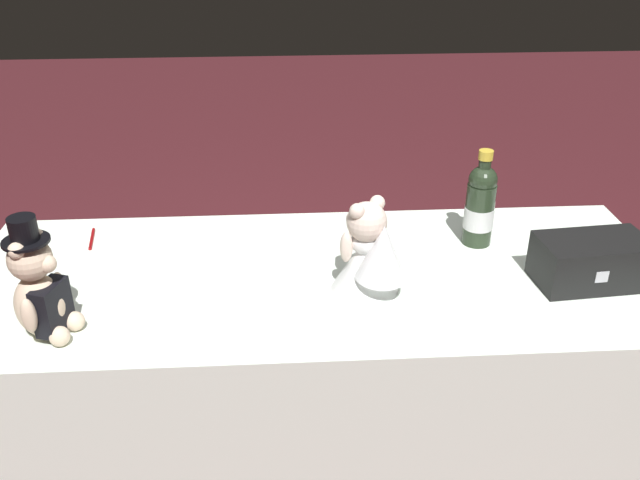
% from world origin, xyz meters
% --- Properties ---
extents(reception_table, '(1.85, 0.74, 0.79)m').
position_xyz_m(reception_table, '(0.00, 0.00, 0.39)').
color(reception_table, white).
rests_on(reception_table, ground_plane).
extents(teddy_bear_groom, '(0.14, 0.14, 0.29)m').
position_xyz_m(teddy_bear_groom, '(-0.63, -0.23, 0.91)').
color(teddy_bear_groom, beige).
rests_on(teddy_bear_groom, reception_table).
extents(teddy_bear_bride, '(0.21, 0.22, 0.25)m').
position_xyz_m(teddy_bear_bride, '(0.12, -0.09, 0.90)').
color(teddy_bear_bride, white).
rests_on(teddy_bear_bride, reception_table).
extents(champagne_bottle, '(0.08, 0.08, 0.28)m').
position_xyz_m(champagne_bottle, '(0.45, 0.15, 0.91)').
color(champagne_bottle, '#24321F').
rests_on(champagne_bottle, reception_table).
extents(signing_pen, '(0.03, 0.13, 0.01)m').
position_xyz_m(signing_pen, '(-0.64, 0.23, 0.79)').
color(signing_pen, maroon).
rests_on(signing_pen, reception_table).
extents(gift_case_black, '(0.29, 0.18, 0.12)m').
position_xyz_m(gift_case_black, '(0.68, -0.08, 0.85)').
color(gift_case_black, black).
rests_on(gift_case_black, reception_table).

